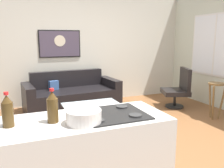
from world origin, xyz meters
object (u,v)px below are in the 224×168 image
(armchair, at_px, (179,89))
(soda_bottle, at_px, (8,111))
(coffee_table, at_px, (91,105))
(soda_bottle_2, at_px, (53,107))
(couch, at_px, (72,97))
(mixing_bowl, at_px, (84,117))
(wall_painting, at_px, (60,44))
(bar_stool, at_px, (216,92))

(armchair, height_order, soda_bottle, soda_bottle)
(coffee_table, relative_size, soda_bottle_2, 3.61)
(couch, height_order, mixing_bowl, mixing_bowl)
(coffee_table, xyz_separation_m, soda_bottle_2, (-0.95, -2.12, 0.66))
(couch, distance_m, wall_painting, 1.28)
(coffee_table, relative_size, armchair, 1.11)
(coffee_table, bearing_deg, couch, 96.30)
(couch, height_order, coffee_table, couch)
(bar_stool, distance_m, mixing_bowl, 3.50)
(soda_bottle, bearing_deg, bar_stool, 22.25)
(couch, bearing_deg, bar_stool, -34.04)
(soda_bottle_2, distance_m, mixing_bowl, 0.26)
(couch, bearing_deg, soda_bottle, -110.25)
(coffee_table, relative_size, wall_painting, 1.05)
(bar_stool, relative_size, mixing_bowl, 2.54)
(mixing_bowl, bearing_deg, couch, 79.55)
(soda_bottle_2, bearing_deg, bar_stool, 24.64)
(bar_stool, relative_size, soda_bottle, 2.64)
(couch, distance_m, bar_stool, 2.99)
(bar_stool, relative_size, wall_painting, 0.75)
(armchair, distance_m, soda_bottle, 4.26)
(bar_stool, xyz_separation_m, wall_painting, (-2.59, 2.22, 0.90))
(couch, relative_size, armchair, 2.31)
(bar_stool, height_order, wall_painting, wall_painting)
(couch, xyz_separation_m, coffee_table, (0.12, -1.06, 0.07))
(coffee_table, relative_size, soda_bottle, 3.70)
(soda_bottle, height_order, soda_bottle_2, soda_bottle_2)
(couch, distance_m, coffee_table, 1.07)
(bar_stool, height_order, soda_bottle_2, soda_bottle_2)
(mixing_bowl, xyz_separation_m, wall_painting, (0.48, 3.85, 0.49))
(coffee_table, bearing_deg, wall_painting, 98.53)
(couch, relative_size, coffee_table, 2.08)
(coffee_table, xyz_separation_m, mixing_bowl, (-0.73, -2.23, 0.58))
(armchair, height_order, wall_painting, wall_painting)
(soda_bottle_2, xyz_separation_m, wall_painting, (0.71, 3.74, 0.42))
(coffee_table, distance_m, mixing_bowl, 2.42)
(soda_bottle, xyz_separation_m, wall_painting, (1.04, 3.71, 0.42))
(wall_painting, bearing_deg, armchair, -28.22)
(couch, bearing_deg, wall_painting, 102.71)
(couch, bearing_deg, soda_bottle_2, -104.66)
(coffee_table, xyz_separation_m, bar_stool, (2.35, -0.60, 0.17))
(coffee_table, bearing_deg, soda_bottle, -121.51)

